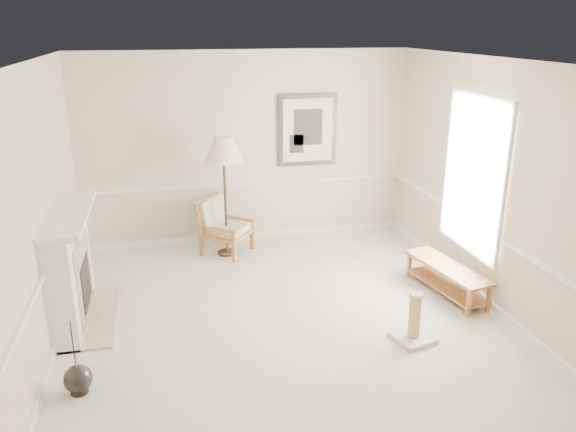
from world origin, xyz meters
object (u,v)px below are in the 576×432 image
(floor_vase, at_px, (78,379))
(bench, at_px, (447,275))
(scratching_post, at_px, (414,325))
(armchair, at_px, (221,223))
(floor_lamp, at_px, (223,153))

(floor_vase, height_order, bench, floor_vase)
(scratching_post, bearing_deg, bench, 47.27)
(armchair, xyz_separation_m, floor_lamp, (0.06, -0.11, 1.09))
(floor_lamp, xyz_separation_m, bench, (2.56, -1.90, -1.28))
(bench, relative_size, scratching_post, 2.41)
(floor_vase, bearing_deg, bench, 14.67)
(bench, bearing_deg, floor_vase, -165.33)
(floor_vase, relative_size, bench, 0.57)
(armchair, relative_size, bench, 0.67)
(armchair, relative_size, floor_lamp, 0.51)
(scratching_post, bearing_deg, floor_lamp, 120.45)
(armchair, bearing_deg, floor_vase, -170.78)
(floor_lamp, relative_size, scratching_post, 3.12)
(floor_vase, relative_size, scratching_post, 1.36)
(armchair, xyz_separation_m, scratching_post, (1.74, -2.96, -0.27))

